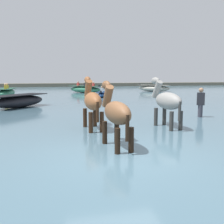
{
  "coord_description": "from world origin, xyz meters",
  "views": [
    {
      "loc": [
        -1.64,
        -5.66,
        2.12
      ],
      "look_at": [
        0.64,
        3.44,
        0.85
      ],
      "focal_mm": 42.6,
      "sensor_mm": 36.0,
      "label": 1
    }
  ],
  "objects_px": {
    "boat_distant_west": "(19,101)",
    "person_wading_close": "(200,105)",
    "horse_flank_chestnut": "(92,102)",
    "boat_near_port": "(103,94)",
    "horse_lead_bay": "(116,114)",
    "horse_trailing_grey": "(167,102)",
    "boat_near_starboard": "(7,93)",
    "boat_mid_channel": "(154,88)",
    "boat_mid_outer": "(85,89)"
  },
  "relations": [
    {
      "from": "boat_distant_west",
      "to": "person_wading_close",
      "type": "relative_size",
      "value": 2.17
    },
    {
      "from": "boat_near_starboard",
      "to": "boat_distant_west",
      "type": "bearing_deg",
      "value": -78.26
    },
    {
      "from": "horse_flank_chestnut",
      "to": "boat_near_port",
      "type": "xyz_separation_m",
      "value": [
        3.29,
        13.68,
        -0.66
      ]
    },
    {
      "from": "boat_mid_outer",
      "to": "boat_near_starboard",
      "type": "bearing_deg",
      "value": -151.74
    },
    {
      "from": "boat_mid_outer",
      "to": "boat_near_starboard",
      "type": "relative_size",
      "value": 1.07
    },
    {
      "from": "horse_lead_bay",
      "to": "boat_near_port",
      "type": "xyz_separation_m",
      "value": [
        3.11,
        16.11,
        -0.59
      ]
    },
    {
      "from": "horse_flank_chestnut",
      "to": "boat_near_port",
      "type": "distance_m",
      "value": 14.09
    },
    {
      "from": "boat_mid_channel",
      "to": "boat_distant_west",
      "type": "bearing_deg",
      "value": -136.58
    },
    {
      "from": "horse_trailing_grey",
      "to": "person_wading_close",
      "type": "xyz_separation_m",
      "value": [
        2.46,
        1.79,
        -0.36
      ]
    },
    {
      "from": "horse_flank_chestnut",
      "to": "boat_mid_outer",
      "type": "height_order",
      "value": "horse_flank_chestnut"
    },
    {
      "from": "boat_near_port",
      "to": "boat_mid_channel",
      "type": "relative_size",
      "value": 0.68
    },
    {
      "from": "boat_mid_outer",
      "to": "boat_distant_west",
      "type": "bearing_deg",
      "value": -114.08
    },
    {
      "from": "horse_lead_bay",
      "to": "boat_distant_west",
      "type": "relative_size",
      "value": 0.56
    },
    {
      "from": "boat_mid_channel",
      "to": "boat_distant_west",
      "type": "xyz_separation_m",
      "value": [
        -13.84,
        -13.1,
        -0.01
      ]
    },
    {
      "from": "boat_near_port",
      "to": "boat_mid_channel",
      "type": "height_order",
      "value": "boat_near_port"
    },
    {
      "from": "boat_near_port",
      "to": "horse_trailing_grey",
      "type": "bearing_deg",
      "value": -93.04
    },
    {
      "from": "boat_mid_outer",
      "to": "boat_near_starboard",
      "type": "height_order",
      "value": "boat_mid_outer"
    },
    {
      "from": "horse_trailing_grey",
      "to": "horse_flank_chestnut",
      "type": "relative_size",
      "value": 0.99
    },
    {
      "from": "horse_flank_chestnut",
      "to": "boat_near_port",
      "type": "relative_size",
      "value": 0.83
    },
    {
      "from": "horse_trailing_grey",
      "to": "person_wading_close",
      "type": "height_order",
      "value": "horse_trailing_grey"
    },
    {
      "from": "boat_distant_west",
      "to": "person_wading_close",
      "type": "distance_m",
      "value": 9.87
    },
    {
      "from": "horse_trailing_grey",
      "to": "boat_near_port",
      "type": "height_order",
      "value": "horse_trailing_grey"
    },
    {
      "from": "boat_mid_channel",
      "to": "boat_mid_outer",
      "type": "bearing_deg",
      "value": -176.79
    },
    {
      "from": "horse_trailing_grey",
      "to": "boat_mid_channel",
      "type": "relative_size",
      "value": 0.56
    },
    {
      "from": "horse_trailing_grey",
      "to": "boat_near_port",
      "type": "relative_size",
      "value": 0.82
    },
    {
      "from": "boat_mid_channel",
      "to": "horse_trailing_grey",
      "type": "bearing_deg",
      "value": -111.89
    },
    {
      "from": "boat_near_starboard",
      "to": "boat_mid_outer",
      "type": "bearing_deg",
      "value": 28.26
    },
    {
      "from": "horse_flank_chestnut",
      "to": "horse_lead_bay",
      "type": "bearing_deg",
      "value": -85.94
    },
    {
      "from": "horse_trailing_grey",
      "to": "horse_flank_chestnut",
      "type": "distance_m",
      "value": 2.56
    },
    {
      "from": "horse_flank_chestnut",
      "to": "boat_near_starboard",
      "type": "relative_size",
      "value": 0.56
    },
    {
      "from": "boat_near_port",
      "to": "boat_mid_outer",
      "type": "xyz_separation_m",
      "value": [
        -0.63,
        6.19,
        0.14
      ]
    },
    {
      "from": "horse_flank_chestnut",
      "to": "boat_mid_channel",
      "type": "relative_size",
      "value": 0.56
    },
    {
      "from": "boat_near_port",
      "to": "boat_near_starboard",
      "type": "xyz_separation_m",
      "value": [
        -8.07,
        2.19,
        0.13
      ]
    },
    {
      "from": "boat_mid_channel",
      "to": "person_wading_close",
      "type": "xyz_separation_m",
      "value": [
        -5.85,
        -18.88,
        0.14
      ]
    },
    {
      "from": "horse_trailing_grey",
      "to": "boat_distant_west",
      "type": "height_order",
      "value": "horse_trailing_grey"
    },
    {
      "from": "horse_lead_bay",
      "to": "person_wading_close",
      "type": "xyz_separation_m",
      "value": [
        4.83,
        3.88,
        -0.31
      ]
    },
    {
      "from": "horse_flank_chestnut",
      "to": "boat_distant_west",
      "type": "height_order",
      "value": "horse_flank_chestnut"
    },
    {
      "from": "boat_mid_outer",
      "to": "person_wading_close",
      "type": "xyz_separation_m",
      "value": [
        2.34,
        -18.43,
        0.14
      ]
    },
    {
      "from": "boat_near_starboard",
      "to": "horse_flank_chestnut",
      "type": "bearing_deg",
      "value": -73.22
    },
    {
      "from": "boat_near_starboard",
      "to": "boat_distant_west",
      "type": "distance_m",
      "value": 8.82
    },
    {
      "from": "horse_lead_bay",
      "to": "horse_trailing_grey",
      "type": "relative_size",
      "value": 0.96
    },
    {
      "from": "boat_near_starboard",
      "to": "horse_lead_bay",
      "type": "bearing_deg",
      "value": -74.84
    },
    {
      "from": "horse_trailing_grey",
      "to": "boat_mid_channel",
      "type": "xyz_separation_m",
      "value": [
        8.31,
        20.68,
        -0.51
      ]
    },
    {
      "from": "person_wading_close",
      "to": "boat_near_starboard",
      "type": "bearing_deg",
      "value": 124.16
    },
    {
      "from": "horse_trailing_grey",
      "to": "boat_distant_west",
      "type": "bearing_deg",
      "value": 126.13
    },
    {
      "from": "person_wading_close",
      "to": "boat_mid_channel",
      "type": "bearing_deg",
      "value": 72.79
    },
    {
      "from": "horse_lead_bay",
      "to": "horse_trailing_grey",
      "type": "height_order",
      "value": "horse_trailing_grey"
    },
    {
      "from": "boat_mid_channel",
      "to": "boat_mid_outer",
      "type": "relative_size",
      "value": 0.92
    },
    {
      "from": "horse_flank_chestnut",
      "to": "boat_near_starboard",
      "type": "distance_m",
      "value": 16.59
    },
    {
      "from": "horse_trailing_grey",
      "to": "boat_distant_west",
      "type": "distance_m",
      "value": 9.4
    }
  ]
}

